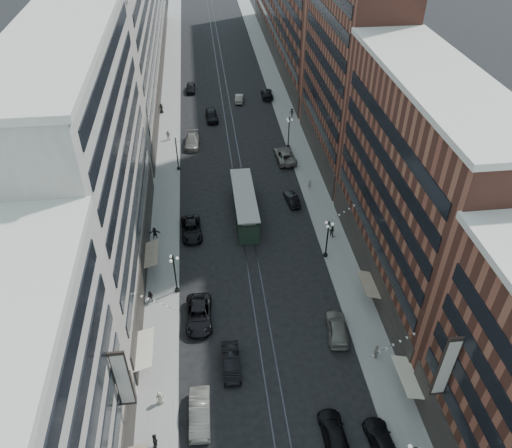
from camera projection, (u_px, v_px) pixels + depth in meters
name	position (u px, v px, depth m)	size (l,w,h in m)	color
ground	(234.00, 151.00, 83.70)	(220.00, 220.00, 0.00)	black
sidewalk_west	(169.00, 127.00, 90.49)	(4.00, 180.00, 0.15)	gray
sidewalk_east	(289.00, 121.00, 92.51)	(4.00, 180.00, 0.15)	gray
rail_west	(226.00, 124.00, 91.48)	(0.12, 180.00, 0.02)	#2D2D33
rail_east	(233.00, 124.00, 91.61)	(0.12, 180.00, 0.02)	#2D2D33
building_west_mid	(90.00, 170.00, 52.37)	(8.00, 36.00, 28.00)	#ADA69A
building_west_far	(136.00, 14.00, 102.40)	(8.00, 90.00, 26.00)	#ADA69A
building_east_mid	(415.00, 191.00, 52.81)	(8.00, 30.00, 24.00)	brown
building_east_tower	(354.00, 25.00, 69.25)	(8.00, 26.00, 42.00)	brown
building_east_far	(291.00, 2.00, 113.20)	(8.00, 72.00, 24.00)	brown
lamppost_sw_far	(175.00, 272.00, 55.86)	(1.03, 1.14, 5.52)	black
lamppost_sw_mid	(177.00, 153.00, 77.04)	(1.03, 1.14, 5.52)	black
lamppost_se_far	(327.00, 238.00, 60.69)	(1.03, 1.14, 5.52)	black
lamppost_se_mid	(289.00, 131.00, 82.65)	(1.03, 1.14, 5.52)	black
streetcar	(245.00, 206.00, 68.44)	(2.88, 13.00, 3.60)	#1F3123
car_1	(200.00, 413.00, 44.63)	(1.83, 5.24, 1.73)	#66635A
car_2	(199.00, 315.00, 53.87)	(2.80, 6.07, 1.69)	black
car_3	(382.00, 442.00, 42.67)	(2.04, 5.01, 1.45)	black
car_4	(337.00, 328.00, 52.34)	(2.09, 5.19, 1.77)	#68655C
car_5	(231.00, 362.00, 49.03)	(1.71, 4.91, 1.62)	black
car_6	(334.00, 433.00, 43.30)	(2.05, 5.04, 1.46)	black
pedestrian_1	(160.00, 398.00, 45.78)	(0.77, 0.42, 1.58)	#AEA790
pedestrian_2	(151.00, 297.00, 55.89)	(0.74, 0.40, 1.52)	black
pedestrian_4	(376.00, 351.00, 49.81)	(1.02, 0.46, 1.74)	#A59B89
car_7	(191.00, 229.00, 65.72)	(2.62, 5.69, 1.58)	black
car_8	(192.00, 141.00, 84.65)	(2.36, 5.80, 1.68)	#635F58
car_9	(191.00, 88.00, 102.78)	(1.87, 4.64, 1.58)	black
car_10	(292.00, 199.00, 71.37)	(1.48, 4.24, 1.40)	black
car_11	(285.00, 155.00, 80.83)	(2.90, 6.30, 1.75)	slate
car_12	(267.00, 94.00, 100.49)	(2.22, 5.46, 1.59)	black
car_13	(212.00, 115.00, 92.36)	(2.10, 5.22, 1.78)	black
car_14	(239.00, 98.00, 98.84)	(1.48, 4.26, 1.40)	slate
pedestrian_5	(155.00, 233.00, 64.84)	(1.52, 0.44, 1.64)	black
pedestrian_6	(168.00, 135.00, 85.97)	(1.02, 0.46, 1.74)	#A09A85
pedestrian_7	(332.00, 231.00, 65.17)	(0.76, 0.42, 1.56)	black
pedestrian_8	(309.00, 184.00, 74.16)	(0.55, 0.36, 1.50)	#AAA48D
pedestrian_9	(292.00, 113.00, 93.07)	(1.07, 0.44, 1.66)	black
pedestrian_extra_0	(161.00, 108.00, 94.36)	(0.91, 0.50, 1.86)	black
pedestrian_extra_1	(155.00, 441.00, 42.41)	(1.05, 0.48, 1.79)	black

